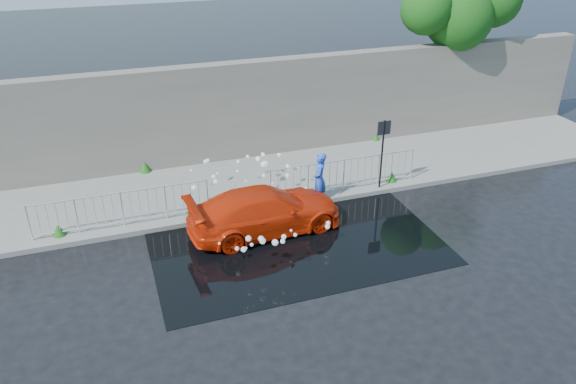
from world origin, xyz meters
name	(u,v)px	position (x,y,z in m)	size (l,w,h in m)	color
ground	(291,266)	(0.00, 0.00, 0.00)	(90.00, 90.00, 0.00)	black
pavement	(242,184)	(0.00, 5.00, 0.07)	(30.00, 4.00, 0.15)	slate
curb	(259,211)	(0.00, 3.00, 0.08)	(30.00, 0.25, 0.16)	slate
retaining_wall	(224,112)	(0.00, 7.20, 1.90)	(30.00, 0.60, 3.50)	#635C53
puddle	(296,243)	(0.50, 1.00, 0.01)	(8.00, 5.00, 0.01)	black
sign_post	(383,143)	(4.20, 3.10, 1.72)	(0.45, 0.06, 2.50)	black
tree	(462,11)	(9.62, 7.41, 4.81)	(5.07, 2.63, 6.29)	#332114
railing_left	(122,208)	(-4.00, 3.35, 0.74)	(5.05, 0.05, 1.10)	silver
railing_right	(344,173)	(3.00, 3.35, 0.74)	(5.05, 0.05, 1.10)	silver
weeds	(238,185)	(-0.26, 4.48, 0.32)	(12.17, 3.93, 0.37)	#1F4C14
water_spray	(263,193)	(0.08, 2.80, 0.78)	(3.63, 5.58, 0.87)	white
red_car	(265,211)	(-0.10, 1.97, 0.65)	(1.83, 4.51, 1.31)	red
person	(319,179)	(2.00, 3.00, 0.86)	(0.63, 0.41, 1.72)	blue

